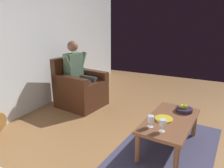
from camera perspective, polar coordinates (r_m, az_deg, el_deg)
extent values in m
plane|color=#9A6C40|center=(3.25, 20.08, -14.82)|extent=(7.10, 7.10, 0.00)
cube|color=silver|center=(4.11, -21.16, 10.86)|extent=(6.32, 0.06, 2.60)
cube|color=#3F3D5A|center=(3.10, 14.51, -15.79)|extent=(1.86, 1.30, 0.01)
cube|color=#402112|center=(4.27, -8.07, -3.00)|extent=(0.85, 0.89, 0.42)
cube|color=#402112|center=(4.15, -7.60, 0.22)|extent=(0.57, 0.74, 0.10)
cube|color=#402112|center=(4.39, -5.59, 2.18)|extent=(0.24, 0.81, 0.24)
cube|color=#402112|center=(3.96, -11.23, 0.25)|extent=(0.24, 0.81, 0.24)
cube|color=#402112|center=(4.36, -11.66, 3.72)|extent=(0.76, 0.22, 0.52)
cube|color=#4F6B53|center=(4.23, -10.10, 4.64)|extent=(0.39, 0.23, 0.51)
sphere|color=brown|center=(4.16, -10.38, 9.80)|extent=(0.20, 0.20, 0.20)
cylinder|color=#3A3736|center=(4.21, -6.66, 1.39)|extent=(0.19, 0.47, 0.13)
cylinder|color=#3A3736|center=(4.15, -4.12, -2.71)|extent=(0.13, 0.13, 0.52)
cylinder|color=#4F6B53|center=(4.33, -7.74, 6.53)|extent=(0.21, 0.12, 0.29)
cylinder|color=#3A3736|center=(4.06, -8.63, 0.70)|extent=(0.19, 0.47, 0.13)
cylinder|color=#3A3736|center=(4.00, -6.02, -3.57)|extent=(0.13, 0.13, 0.52)
cylinder|color=#4F6B53|center=(4.02, -11.76, 5.54)|extent=(0.21, 0.12, 0.29)
cube|color=brown|center=(2.92, 15.07, -9.36)|extent=(1.12, 0.64, 0.04)
cylinder|color=brown|center=(3.40, 20.90, -9.88)|extent=(0.06, 0.06, 0.37)
cylinder|color=brown|center=(2.57, 16.63, -18.80)|extent=(0.06, 0.06, 0.37)
cylinder|color=brown|center=(3.48, 13.45, -8.50)|extent=(0.06, 0.06, 0.37)
cylinder|color=brown|center=(2.68, 6.76, -16.45)|extent=(0.06, 0.06, 0.37)
cylinder|color=silver|center=(2.67, 10.12, -11.08)|extent=(0.07, 0.07, 0.01)
cylinder|color=silver|center=(2.65, 10.16, -10.44)|extent=(0.01, 0.01, 0.06)
cylinder|color=silver|center=(2.62, 10.24, -9.07)|extent=(0.08, 0.08, 0.08)
cylinder|color=#590C19|center=(2.63, 10.22, -9.51)|extent=(0.07, 0.07, 0.03)
cylinder|color=silver|center=(2.60, 13.07, -12.08)|extent=(0.07, 0.07, 0.01)
cylinder|color=silver|center=(2.58, 13.13, -11.30)|extent=(0.01, 0.01, 0.07)
cylinder|color=silver|center=(2.54, 13.24, -9.84)|extent=(0.08, 0.08, 0.07)
cylinder|color=#590C19|center=(2.55, 13.21, -10.25)|extent=(0.07, 0.07, 0.03)
cylinder|color=#291D32|center=(3.18, 18.51, -6.49)|extent=(0.23, 0.23, 0.05)
sphere|color=olive|center=(3.16, 18.59, -5.77)|extent=(0.07, 0.07, 0.07)
sphere|color=olive|center=(3.17, 18.78, -5.74)|extent=(0.07, 0.07, 0.07)
sphere|color=#83B225|center=(3.17, 18.58, -5.70)|extent=(0.07, 0.07, 0.07)
sphere|color=gold|center=(3.16, 17.85, -5.66)|extent=(0.07, 0.07, 0.07)
cylinder|color=gold|center=(2.87, 13.53, -8.98)|extent=(0.23, 0.23, 0.02)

